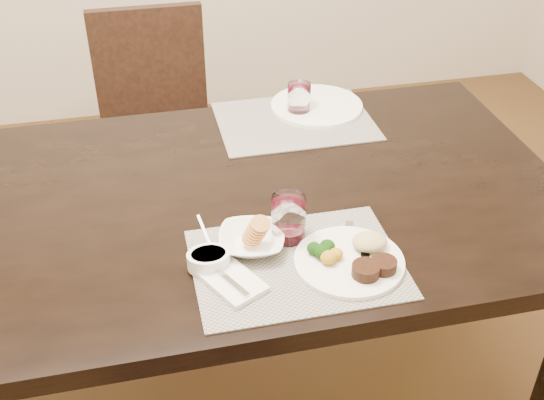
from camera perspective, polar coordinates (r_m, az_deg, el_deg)
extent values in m
plane|color=#4C2F18|center=(2.24, -6.29, -16.17)|extent=(4.50, 4.50, 0.00)
cube|color=black|center=(1.74, -7.80, -0.93)|extent=(2.00, 1.00, 0.05)
cube|color=black|center=(2.50, 13.15, 0.34)|extent=(0.08, 0.08, 0.70)
cube|color=black|center=(2.61, -9.36, 4.49)|extent=(0.42, 0.42, 0.04)
cube|color=black|center=(2.58, -12.51, -2.29)|extent=(0.04, 0.04, 0.41)
cube|color=black|center=(2.59, -4.60, -1.28)|extent=(0.04, 0.04, 0.41)
cube|color=black|center=(2.88, -12.81, 1.94)|extent=(0.04, 0.04, 0.41)
cube|color=black|center=(2.89, -5.71, 2.84)|extent=(0.04, 0.04, 0.41)
cube|color=black|center=(2.67, -10.22, 11.04)|extent=(0.42, 0.04, 0.45)
cube|color=gray|center=(1.52, 2.08, -5.34)|extent=(0.46, 0.34, 0.00)
cube|color=gray|center=(2.07, 1.92, 6.62)|extent=(0.46, 0.34, 0.00)
cylinder|color=white|center=(1.52, 6.47, -5.12)|extent=(0.24, 0.24, 0.01)
cylinder|color=black|center=(1.47, 7.85, -5.84)|extent=(0.06, 0.06, 0.03)
cylinder|color=black|center=(1.49, 9.32, -5.39)|extent=(0.06, 0.06, 0.02)
ellipsoid|color=tan|center=(1.55, 8.17, -3.47)|extent=(0.08, 0.07, 0.03)
ellipsoid|color=#173A0B|center=(1.51, 4.21, -4.31)|extent=(0.04, 0.04, 0.03)
ellipsoid|color=#B69317|center=(1.50, 4.77, -4.80)|extent=(0.04, 0.04, 0.03)
cube|color=white|center=(1.47, -3.61, -6.57)|extent=(0.16, 0.19, 0.01)
cube|color=silver|center=(1.45, -3.49, -6.83)|extent=(0.07, 0.11, 0.00)
cube|color=silver|center=(1.51, -3.78, -4.89)|extent=(0.04, 0.05, 0.00)
cube|color=silver|center=(1.59, 6.43, -3.26)|extent=(0.06, 0.14, 0.00)
cube|color=black|center=(1.50, 7.78, -5.73)|extent=(0.05, 0.10, 0.01)
imported|color=white|center=(1.55, -1.71, -3.42)|extent=(0.18, 0.18, 0.04)
cylinder|color=#C6833E|center=(1.53, -1.72, -2.68)|extent=(0.05, 0.05, 0.05)
cylinder|color=white|center=(1.50, -5.31, -5.01)|extent=(0.10, 0.10, 0.04)
cylinder|color=#0C3610|center=(1.49, -5.34, -4.65)|extent=(0.08, 0.08, 0.01)
cube|color=silver|center=(1.53, -5.73, -2.51)|extent=(0.01, 0.06, 0.05)
cylinder|color=white|center=(1.56, 1.39, -1.50)|extent=(0.08, 0.08, 0.11)
cylinder|color=#3C050F|center=(1.58, 1.37, -2.70)|extent=(0.07, 0.07, 0.03)
cylinder|color=white|center=(2.14, 3.76, 7.87)|extent=(0.28, 0.28, 0.01)
cylinder|color=white|center=(2.09, 2.27, 8.46)|extent=(0.07, 0.07, 0.10)
cylinder|color=#3C050F|center=(2.11, 2.25, 7.57)|extent=(0.06, 0.06, 0.02)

